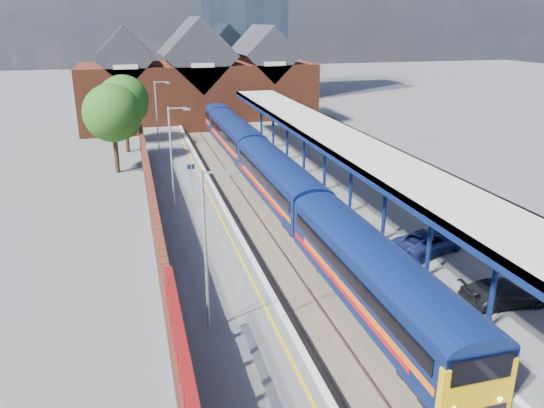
{
  "coord_description": "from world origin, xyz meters",
  "views": [
    {
      "loc": [
        -8.97,
        -13.53,
        13.46
      ],
      "look_at": [
        -0.91,
        16.45,
        2.6
      ],
      "focal_mm": 35.0,
      "sensor_mm": 36.0,
      "label": 1
    }
  ],
  "objects": [
    {
      "name": "yellow_line",
      "position": [
        -3.75,
        20.0,
        1.01
      ],
      "size": [
        0.14,
        76.0,
        0.01
      ],
      "primitive_type": "cube",
      "color": "yellow",
      "rests_on": "left_platform"
    },
    {
      "name": "coping_left",
      "position": [
        -3.15,
        20.0,
        1.02
      ],
      "size": [
        0.3,
        76.0,
        0.05
      ],
      "primitive_type": "cube",
      "color": "silver",
      "rests_on": "left_platform"
    },
    {
      "name": "parked_car_dark",
      "position": [
        6.97,
        4.56,
        1.6
      ],
      "size": [
        4.25,
        1.98,
        1.2
      ],
      "primitive_type": "imported",
      "rotation": [
        0.0,
        0.0,
        1.5
      ],
      "color": "black",
      "rests_on": "right_platform"
    },
    {
      "name": "station_building",
      "position": [
        0.0,
        58.0,
        5.45
      ],
      "size": [
        30.0,
        12.12,
        13.78
      ],
      "color": "brown",
      "rests_on": "ground"
    },
    {
      "name": "ground",
      "position": [
        0.0,
        30.0,
        0.0
      ],
      "size": [
        240.0,
        240.0,
        0.0
      ],
      "primitive_type": "plane",
      "color": "#5B5B5E",
      "rests_on": "ground"
    },
    {
      "name": "tree_far",
      "position": [
        -9.35,
        43.91,
        5.35
      ],
      "size": [
        5.2,
        5.2,
        8.1
      ],
      "color": "#382314",
      "rests_on": "ground"
    },
    {
      "name": "coping_right",
      "position": [
        3.15,
        20.0,
        1.02
      ],
      "size": [
        0.3,
        76.0,
        0.05
      ],
      "primitive_type": "cube",
      "color": "silver",
      "rests_on": "right_platform"
    },
    {
      "name": "right_platform",
      "position": [
        6.0,
        20.0,
        0.5
      ],
      "size": [
        6.0,
        76.0,
        1.0
      ],
      "primitive_type": "cube",
      "color": "#565659",
      "rests_on": "ground"
    },
    {
      "name": "ballast_bed",
      "position": [
        0.0,
        20.0,
        0.03
      ],
      "size": [
        6.0,
        76.0,
        0.06
      ],
      "primitive_type": "cube",
      "color": "#473D33",
      "rests_on": "ground"
    },
    {
      "name": "lamp_post_b",
      "position": [
        -6.36,
        6.0,
        4.99
      ],
      "size": [
        1.48,
        0.18,
        7.0
      ],
      "color": "#A5A8AA",
      "rests_on": "left_platform"
    },
    {
      "name": "parked_car_blue",
      "position": [
        6.67,
        10.71,
        1.63
      ],
      "size": [
        4.96,
        3.46,
        1.26
      ],
      "primitive_type": "imported",
      "rotation": [
        0.0,
        0.0,
        1.9
      ],
      "color": "navy",
      "rests_on": "right_platform"
    },
    {
      "name": "rails",
      "position": [
        0.0,
        20.0,
        0.12
      ],
      "size": [
        4.51,
        76.0,
        0.14
      ],
      "color": "slate",
      "rests_on": "ground"
    },
    {
      "name": "platform_sign",
      "position": [
        -5.0,
        24.0,
        2.69
      ],
      "size": [
        0.55,
        0.08,
        2.5
      ],
      "color": "#A5A8AA",
      "rests_on": "left_platform"
    },
    {
      "name": "canopy",
      "position": [
        5.48,
        21.95,
        5.25
      ],
      "size": [
        4.5,
        52.0,
        4.48
      ],
      "color": "navy",
      "rests_on": "right_platform"
    },
    {
      "name": "lamp_post_c",
      "position": [
        -6.36,
        22.0,
        4.99
      ],
      "size": [
        1.48,
        0.18,
        7.0
      ],
      "color": "#A5A8AA",
      "rests_on": "left_platform"
    },
    {
      "name": "tree_near",
      "position": [
        -10.35,
        35.91,
        5.35
      ],
      "size": [
        5.2,
        5.2,
        8.1
      ],
      "color": "#382314",
      "rests_on": "ground"
    },
    {
      "name": "left_platform",
      "position": [
        -5.5,
        20.0,
        0.5
      ],
      "size": [
        5.0,
        76.0,
        1.0
      ],
      "primitive_type": "cube",
      "color": "#565659",
      "rests_on": "ground"
    },
    {
      "name": "train",
      "position": [
        1.49,
        31.64,
        2.12
      ],
      "size": [
        2.92,
        65.92,
        3.45
      ],
      "color": "#0B1A4E",
      "rests_on": "ground"
    },
    {
      "name": "lamp_post_d",
      "position": [
        -6.36,
        38.0,
        4.99
      ],
      "size": [
        1.48,
        0.18,
        7.0
      ],
      "color": "#A5A8AA",
      "rests_on": "left_platform"
    },
    {
      "name": "brick_wall",
      "position": [
        -8.1,
        13.54,
        2.45
      ],
      "size": [
        0.35,
        50.0,
        3.86
      ],
      "color": "brown",
      "rests_on": "left_platform"
    }
  ]
}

